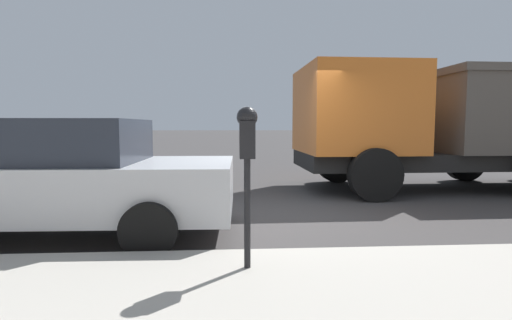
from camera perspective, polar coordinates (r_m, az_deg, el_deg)
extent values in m
plane|color=#3D3A3A|center=(6.60, 3.90, -7.93)|extent=(220.00, 220.00, 0.00)
cylinder|color=black|center=(3.72, -1.26, -7.64)|extent=(0.06, 0.06, 1.02)
cube|color=black|center=(3.63, -1.28, 2.93)|extent=(0.20, 0.14, 0.34)
sphere|color=black|center=(3.63, -1.28, 6.14)|extent=(0.19, 0.19, 0.19)
cube|color=#19389E|center=(3.74, -1.35, 2.34)|extent=(0.01, 0.11, 0.12)
cube|color=black|center=(3.73, -1.35, 4.16)|extent=(0.01, 0.10, 0.08)
cube|color=#B7BABF|center=(5.92, -26.93, -3.50)|extent=(2.04, 4.75, 0.67)
cube|color=#232833|center=(5.95, -28.81, 2.43)|extent=(1.76, 2.67, 0.56)
cylinder|color=black|center=(6.47, -11.27, -5.39)|extent=(0.24, 0.65, 0.64)
cylinder|color=black|center=(4.62, -15.02, -9.66)|extent=(0.24, 0.65, 0.64)
cube|color=black|center=(10.45, 27.98, 0.13)|extent=(2.38, 7.80, 0.35)
cube|color=#C66623|center=(9.25, 13.86, 6.94)|extent=(2.68, 2.37, 1.88)
cylinder|color=black|center=(8.05, 16.66, -2.02)|extent=(0.32, 1.05, 1.04)
cylinder|color=black|center=(10.55, 11.43, -0.30)|extent=(0.32, 1.05, 1.04)
cylinder|color=black|center=(11.99, 27.67, -0.14)|extent=(0.32, 1.05, 1.04)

